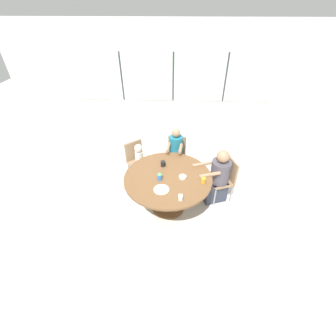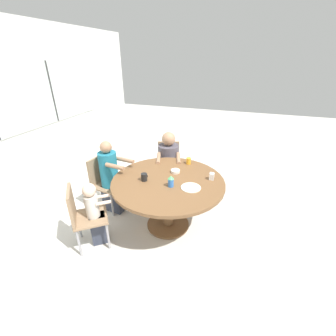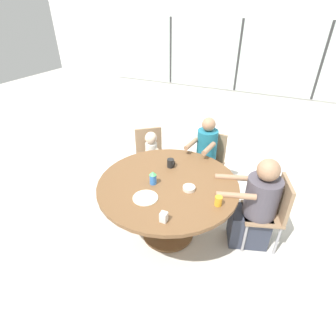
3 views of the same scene
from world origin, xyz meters
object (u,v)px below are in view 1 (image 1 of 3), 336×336
Objects in this scene: chair_for_woman_green_shirt at (226,176)px; bowl_white_shallow at (183,177)px; chair_for_toddler at (136,158)px; juice_glass at (203,180)px; chair_for_man_blue_shirt at (176,153)px; coffee_mug at (163,164)px; person_toddler at (140,164)px; person_man_blue_shirt at (175,156)px; person_woman_green_shirt at (217,179)px; milk_carton_small at (180,198)px; sippy_cup at (160,176)px.

chair_for_woman_green_shirt is 0.93m from bowl_white_shallow.
chair_for_toddler is 8.84× the size of juice_glass.
chair_for_man_blue_shirt is at bearing 32.47° from chair_for_woman_green_shirt.
coffee_mug is (-0.23, -0.81, 0.30)m from chair_for_man_blue_shirt.
chair_for_toddler is at bearing -90.00° from person_toddler.
person_man_blue_shirt reaches higher than person_toddler.
bowl_white_shallow is at bearing 104.53° from person_man_blue_shirt.
person_woman_green_shirt reaches higher than person_toddler.
person_woman_green_shirt is at bearing 147.06° from person_man_blue_shirt.
person_toddler is (0.09, -0.12, -0.06)m from chair_for_toddler.
chair_for_toddler is 1.64m from juice_glass.
person_man_blue_shirt is 1.51m from milk_carton_small.
chair_for_man_blue_shirt and chair_for_toddler have the same top height.
person_toddler is 0.77m from coffee_mug.
person_man_blue_shirt reaches higher than sippy_cup.
juice_glass is (1.17, -0.88, 0.36)m from person_toddler.
coffee_mug reaches higher than bowl_white_shallow.
person_man_blue_shirt is at bearing 39.46° from chair_for_woman_green_shirt.
person_toddler is 1.03m from sippy_cup.
person_woman_green_shirt is 1.02m from person_man_blue_shirt.
chair_for_man_blue_shirt is 0.75× the size of person_man_blue_shirt.
chair_for_woman_green_shirt is at bearing 2.88° from coffee_mug.
juice_glass is at bearing 116.48° from chair_for_man_blue_shirt.
milk_carton_small is at bearing 84.16° from chair_for_toddler.
person_man_blue_shirt reaches higher than chair_for_woman_green_shirt.
chair_for_woman_green_shirt is at bearing 147.53° from chair_for_man_blue_shirt.
bowl_white_shallow is (-0.33, 0.11, -0.03)m from juice_glass.
chair_for_woman_green_shirt is 0.17m from person_woman_green_shirt.
person_man_blue_shirt is at bearing 72.07° from coffee_mug.
chair_for_man_blue_shirt reaches higher than milk_carton_small.
sippy_cup is at bearing 126.96° from milk_carton_small.
chair_for_toddler is 0.16m from person_toddler.
chair_for_woman_green_shirt is at bearing -90.00° from person_woman_green_shirt.
chair_for_toddler reaches higher than milk_carton_small.
person_toddler is 7.04× the size of bowl_white_shallow.
chair_for_man_blue_shirt is 1.26m from sippy_cup.
sippy_cup reaches higher than bowl_white_shallow.
coffee_mug is (-0.99, -0.00, 0.31)m from person_woman_green_shirt.
milk_carton_small is at bearing -69.56° from coffee_mug.
chair_for_man_blue_shirt is 0.81m from person_toddler.
chair_for_toddler is 6.74× the size of bowl_white_shallow.
chair_for_woman_green_shirt and coffee_mug have the same top height.
chair_for_toddler is 0.81m from person_man_blue_shirt.
juice_glass is at bearing -3.86° from sippy_cup.
person_woman_green_shirt reaches higher than sippy_cup.
bowl_white_shallow is (0.38, 0.06, -0.06)m from sippy_cup.
person_toddler reaches higher than chair_for_woman_green_shirt.
sippy_cup is 1.18× the size of bowl_white_shallow.
milk_carton_small is 0.51m from bowl_white_shallow.
bowl_white_shallow is at bearing 85.86° from milk_carton_small.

